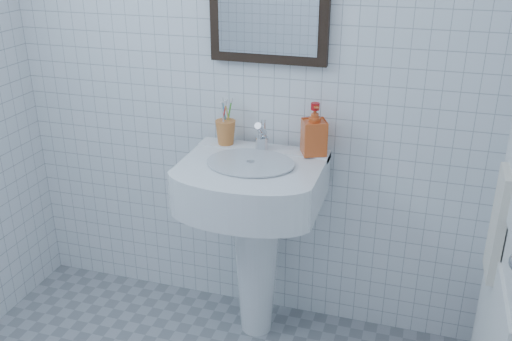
% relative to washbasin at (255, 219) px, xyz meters
% --- Properties ---
extents(wall_back, '(2.20, 0.02, 2.50)m').
position_rel_washbasin_xyz_m(wall_back, '(-0.12, 0.21, 0.65)').
color(wall_back, white).
rests_on(wall_back, ground).
extents(washbasin, '(0.58, 0.42, 0.89)m').
position_rel_washbasin_xyz_m(washbasin, '(0.00, 0.00, 0.00)').
color(washbasin, white).
rests_on(washbasin, ground).
extents(faucet, '(0.06, 0.12, 0.14)m').
position_rel_washbasin_xyz_m(faucet, '(-0.00, 0.11, 0.34)').
color(faucet, silver).
rests_on(faucet, washbasin).
extents(toothbrush_cup, '(0.11, 0.11, 0.11)m').
position_rel_washbasin_xyz_m(toothbrush_cup, '(-0.17, 0.13, 0.34)').
color(toothbrush_cup, orange).
rests_on(toothbrush_cup, washbasin).
extents(soap_dispenser, '(0.13, 0.13, 0.22)m').
position_rel_washbasin_xyz_m(soap_dispenser, '(0.22, 0.12, 0.39)').
color(soap_dispenser, '#CF4A14').
rests_on(soap_dispenser, washbasin).
extents(hand_towel, '(0.03, 0.16, 0.38)m').
position_rel_washbasin_xyz_m(hand_towel, '(0.92, -0.29, 0.27)').
color(hand_towel, white).
rests_on(hand_towel, towel_ring).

